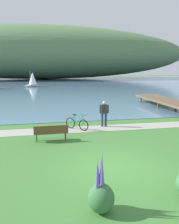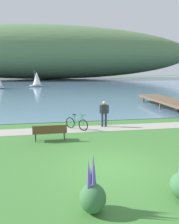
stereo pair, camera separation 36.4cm
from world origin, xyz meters
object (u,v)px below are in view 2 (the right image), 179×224
object	(u,v)px
person_at_shoreline	(104,112)
bicycle_leaning_near_bench	(77,123)
park_bench_near_camera	(50,131)
sailboat_nearest_to_shore	(37,79)

from	to	relation	value
person_at_shoreline	bicycle_leaning_near_bench	bearing A→B (deg)	-167.75
park_bench_near_camera	person_at_shoreline	xyz separation A→B (m)	(3.54, 2.42, 0.46)
bicycle_leaning_near_bench	sailboat_nearest_to_shore	world-z (taller)	sailboat_nearest_to_shore
bicycle_leaning_near_bench	sailboat_nearest_to_shore	xyz separation A→B (m)	(-4.30, 33.56, 1.16)
bicycle_leaning_near_bench	sailboat_nearest_to_shore	bearing A→B (deg)	97.30
park_bench_near_camera	person_at_shoreline	bearing A→B (deg)	34.34
park_bench_near_camera	bicycle_leaning_near_bench	distance (m)	2.62
sailboat_nearest_to_shore	park_bench_near_camera	bearing A→B (deg)	-85.77
park_bench_near_camera	bicycle_leaning_near_bench	bearing A→B (deg)	50.31
bicycle_leaning_near_bench	park_bench_near_camera	bearing A→B (deg)	-129.69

